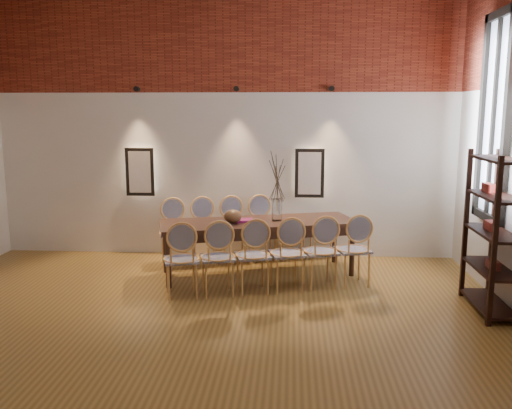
# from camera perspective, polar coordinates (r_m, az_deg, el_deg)

# --- Properties ---
(floor) EXTENTS (7.00, 7.00, 0.02)m
(floor) POSITION_cam_1_polar(r_m,az_deg,el_deg) (5.34, -7.96, -15.23)
(floor) COLOR olive
(floor) RESTS_ON ground
(wall_back) EXTENTS (7.00, 0.10, 4.00)m
(wall_back) POSITION_cam_1_polar(r_m,az_deg,el_deg) (8.34, -3.34, 8.25)
(wall_back) COLOR silver
(wall_back) RESTS_ON ground
(brick_band_back) EXTENTS (7.00, 0.02, 1.50)m
(brick_band_back) POSITION_cam_1_polar(r_m,az_deg,el_deg) (8.32, -3.50, 16.87)
(brick_band_back) COLOR maroon
(brick_band_back) RESTS_ON ground
(niche_left) EXTENTS (0.36, 0.06, 0.66)m
(niche_left) POSITION_cam_1_polar(r_m,az_deg,el_deg) (8.55, -12.07, 3.39)
(niche_left) COLOR #FFEAC6
(niche_left) RESTS_ON wall_back
(niche_right) EXTENTS (0.36, 0.06, 0.66)m
(niche_right) POSITION_cam_1_polar(r_m,az_deg,el_deg) (8.23, 5.65, 3.31)
(niche_right) COLOR #FFEAC6
(niche_right) RESTS_ON wall_back
(spot_fixture_left) EXTENTS (0.08, 0.10, 0.08)m
(spot_fixture_left) POSITION_cam_1_polar(r_m,az_deg,el_deg) (8.47, -12.44, 11.79)
(spot_fixture_left) COLOR black
(spot_fixture_left) RESTS_ON wall_back
(spot_fixture_mid) EXTENTS (0.08, 0.10, 0.08)m
(spot_fixture_mid) POSITION_cam_1_polar(r_m,az_deg,el_deg) (8.19, -2.08, 12.08)
(spot_fixture_mid) COLOR black
(spot_fixture_mid) RESTS_ON wall_back
(spot_fixture_right) EXTENTS (0.08, 0.10, 0.08)m
(spot_fixture_right) POSITION_cam_1_polar(r_m,az_deg,el_deg) (8.17, 7.97, 12.00)
(spot_fixture_right) COLOR black
(spot_fixture_right) RESTS_ON wall_back
(window_glass) EXTENTS (0.02, 0.78, 2.38)m
(window_glass) POSITION_cam_1_polar(r_m,az_deg,el_deg) (7.15, 23.93, 8.31)
(window_glass) COLOR silver
(window_glass) RESTS_ON wall_right
(window_frame) EXTENTS (0.08, 0.90, 2.50)m
(window_frame) POSITION_cam_1_polar(r_m,az_deg,el_deg) (7.14, 23.78, 8.32)
(window_frame) COLOR black
(window_frame) RESTS_ON wall_right
(window_mullion) EXTENTS (0.06, 0.06, 2.40)m
(window_mullion) POSITION_cam_1_polar(r_m,az_deg,el_deg) (7.14, 23.78, 8.32)
(window_mullion) COLOR black
(window_mullion) RESTS_ON wall_right
(dining_table) EXTENTS (2.77, 1.53, 0.75)m
(dining_table) POSITION_cam_1_polar(r_m,az_deg,el_deg) (7.47, 0.20, -4.57)
(dining_table) COLOR #351E15
(dining_table) RESTS_ON floor
(chair_near_a) EXTENTS (0.54, 0.54, 0.94)m
(chair_near_a) POSITION_cam_1_polar(r_m,az_deg,el_deg) (6.62, -7.88, -5.74)
(chair_near_a) COLOR #DEA760
(chair_near_a) RESTS_ON floor
(chair_near_b) EXTENTS (0.54, 0.54, 0.94)m
(chair_near_b) POSITION_cam_1_polar(r_m,az_deg,el_deg) (6.66, -4.09, -5.56)
(chair_near_b) COLOR #DEA760
(chair_near_b) RESTS_ON floor
(chair_near_c) EXTENTS (0.54, 0.54, 0.94)m
(chair_near_c) POSITION_cam_1_polar(r_m,az_deg,el_deg) (6.74, -0.37, -5.37)
(chair_near_c) COLOR #DEA760
(chair_near_c) RESTS_ON floor
(chair_near_d) EXTENTS (0.54, 0.54, 0.94)m
(chair_near_d) POSITION_cam_1_polar(r_m,az_deg,el_deg) (6.83, 3.26, -5.15)
(chair_near_d) COLOR #DEA760
(chair_near_d) RESTS_ON floor
(chair_near_e) EXTENTS (0.54, 0.54, 0.94)m
(chair_near_e) POSITION_cam_1_polar(r_m,az_deg,el_deg) (6.96, 6.77, -4.93)
(chair_near_e) COLOR #DEA760
(chair_near_e) RESTS_ON floor
(chair_near_f) EXTENTS (0.54, 0.54, 0.94)m
(chair_near_f) POSITION_cam_1_polar(r_m,az_deg,el_deg) (7.11, 10.14, -4.69)
(chair_near_f) COLOR #DEA760
(chair_near_f) RESTS_ON floor
(chair_far_a) EXTENTS (0.54, 0.54, 0.94)m
(chair_far_a) POSITION_cam_1_polar(r_m,az_deg,el_deg) (7.98, -8.62, -3.02)
(chair_far_a) COLOR #DEA760
(chair_far_a) RESTS_ON floor
(chair_far_b) EXTENTS (0.54, 0.54, 0.94)m
(chair_far_b) POSITION_cam_1_polar(r_m,az_deg,el_deg) (8.02, -5.48, -2.89)
(chair_far_b) COLOR #DEA760
(chair_far_b) RESTS_ON floor
(chair_far_c) EXTENTS (0.54, 0.54, 0.94)m
(chair_far_c) POSITION_cam_1_polar(r_m,az_deg,el_deg) (8.08, -2.38, -2.76)
(chair_far_c) COLOR #DEA760
(chair_far_c) RESTS_ON floor
(chair_far_d) EXTENTS (0.54, 0.54, 0.94)m
(chair_far_d) POSITION_cam_1_polar(r_m,az_deg,el_deg) (8.16, 0.67, -2.61)
(chair_far_d) COLOR #DEA760
(chair_far_d) RESTS_ON floor
(chair_far_e) EXTENTS (0.54, 0.54, 0.94)m
(chair_far_e) POSITION_cam_1_polar(r_m,az_deg,el_deg) (8.27, 3.65, -2.47)
(chair_far_e) COLOR #DEA760
(chair_far_e) RESTS_ON floor
(chair_far_f) EXTENTS (0.54, 0.54, 0.94)m
(chair_far_f) POSITION_cam_1_polar(r_m,az_deg,el_deg) (8.39, 6.55, -2.32)
(chair_far_f) COLOR #DEA760
(chair_far_f) RESTS_ON floor
(vase) EXTENTS (0.14, 0.14, 0.30)m
(vase) POSITION_cam_1_polar(r_m,az_deg,el_deg) (7.41, 2.21, -0.53)
(vase) COLOR silver
(vase) RESTS_ON dining_table
(dried_branches) EXTENTS (0.50, 0.50, 0.70)m
(dried_branches) POSITION_cam_1_polar(r_m,az_deg,el_deg) (7.34, 2.24, 2.93)
(dried_branches) COLOR #443727
(dried_branches) RESTS_ON vase
(bowl) EXTENTS (0.24, 0.24, 0.18)m
(bowl) POSITION_cam_1_polar(r_m,az_deg,el_deg) (7.25, -2.45, -1.25)
(bowl) COLOR brown
(bowl) RESTS_ON dining_table
(book) EXTENTS (0.30, 0.24, 0.03)m
(book) POSITION_cam_1_polar(r_m,az_deg,el_deg) (7.35, -1.30, -1.69)
(book) COLOR #821557
(book) RESTS_ON dining_table
(shelving_rack) EXTENTS (0.38, 1.00, 1.80)m
(shelving_rack) POSITION_cam_1_polar(r_m,az_deg,el_deg) (6.57, 23.75, -2.77)
(shelving_rack) COLOR black
(shelving_rack) RESTS_ON floor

